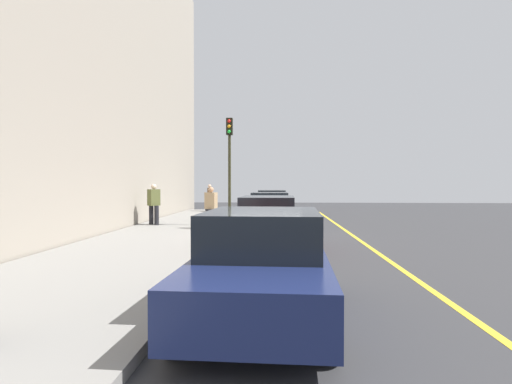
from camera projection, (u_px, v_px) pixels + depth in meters
The scene contains 13 objects.
ground_plane at pixel (265, 240), 14.18m from camera, with size 56.00×56.00×0.00m, color #333335.
sidewalk at pixel (169, 237), 14.35m from camera, with size 28.00×4.60×0.15m, color gray.
building_facade at pixel (89, 21), 14.35m from camera, with size 32.00×0.80×15.00m, color #9E9384.
lane_stripe_centre at pixel (360, 240), 14.01m from camera, with size 28.00×0.14×0.01m, color gold.
parked_car_charcoal at pixel (272, 203), 24.97m from camera, with size 4.29×2.00×1.51m.
parked_car_silver at pixel (269, 209), 18.60m from camera, with size 4.19×1.98×1.51m.
parked_car_red at pixel (268, 221), 12.73m from camera, with size 4.77×1.97×1.51m.
parked_car_navy at pixel (262, 264), 5.96m from camera, with size 4.29×2.03×1.51m.
pedestrian_tan_coat at pixel (211, 206), 16.34m from camera, with size 0.51×0.51×1.63m.
pedestrian_brown_coat at pixel (210, 197), 26.81m from camera, with size 0.51×0.56×1.71m.
pedestrian_olive_coat at pixel (154, 203), 17.86m from camera, with size 0.55×0.52×1.74m.
traffic_light_pole at pixel (229, 153), 17.53m from camera, with size 0.35×0.26×4.50m.
rolling_suitcase at pixel (209, 207), 26.32m from camera, with size 0.34×0.22×0.90m.
Camera 1 is at (14.14, 0.46, 1.91)m, focal length 29.33 mm.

